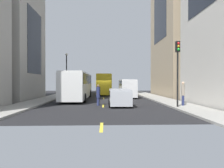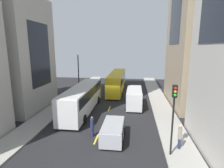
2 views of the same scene
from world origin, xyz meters
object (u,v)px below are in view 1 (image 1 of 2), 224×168
Objects in this scene: city_bus_white at (78,84)px; traffic_light_near_corner at (178,61)px; streetcar_yellow at (104,83)px; car_silver_0 at (120,96)px; pedestrian_crossing_mid at (183,92)px; pedestrian_waiting_curb at (98,95)px; delivery_van_white at (127,87)px.

city_bus_white is 2.21× the size of traffic_light_near_corner.
car_silver_0 is at bearing -85.39° from streetcar_yellow.
streetcar_yellow is at bearing 3.39° from pedestrian_crossing_mid.
streetcar_yellow is at bearing 116.20° from pedestrian_waiting_curb.
traffic_light_near_corner is at bearing -76.16° from delivery_van_white.
car_silver_0 is (-1.85, -9.62, -0.59)m from delivery_van_white.
car_silver_0 is 1.91× the size of pedestrian_crossing_mid.
streetcar_yellow is (3.30, 12.04, 0.12)m from city_bus_white.
city_bus_white is at bearing 140.93° from pedestrian_waiting_curb.
streetcar_yellow reaches higher than pedestrian_waiting_curb.
pedestrian_waiting_curb reaches higher than car_silver_0.
city_bus_white is 3.00× the size of car_silver_0.
streetcar_yellow is 2.49× the size of delivery_van_white.
streetcar_yellow is 2.54× the size of traffic_light_near_corner.
city_bus_white reaches higher than delivery_van_white.
car_silver_0 is 2.04m from pedestrian_waiting_curb.
streetcar_yellow reaches higher than car_silver_0.
streetcar_yellow is 9.92m from delivery_van_white.
car_silver_0 is at bearing 18.41° from pedestrian_waiting_curb.
delivery_van_white is (6.67, 2.73, -0.50)m from city_bus_white.
traffic_light_near_corner is (9.54, -8.89, 1.98)m from city_bus_white.
delivery_van_white reaches higher than pedestrian_waiting_curb.
delivery_van_white is 2.82× the size of pedestrian_waiting_curb.
pedestrian_waiting_curb is (-7.56, 1.39, -0.26)m from pedestrian_crossing_mid.
pedestrian_crossing_mid reaches higher than car_silver_0.
delivery_van_white reaches higher than pedestrian_crossing_mid.
delivery_van_white is at bearing -70.06° from streetcar_yellow.
streetcar_yellow is 6.58× the size of pedestrian_crossing_mid.
pedestrian_waiting_curb is at bearing -91.48° from streetcar_yellow.
car_silver_0 is at bearing -54.98° from city_bus_white.
streetcar_yellow is 21.23m from pedestrian_crossing_mid.
city_bus_white is at bearing -105.31° from streetcar_yellow.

